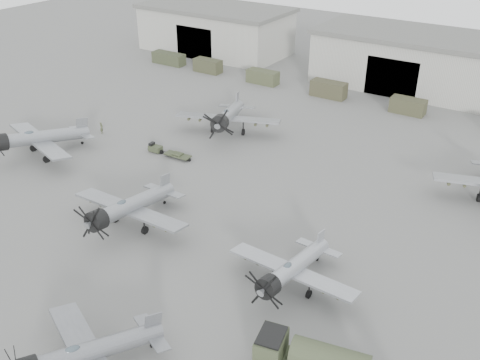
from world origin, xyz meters
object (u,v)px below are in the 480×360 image
object	(u,v)px
aircraft_near_1	(82,354)
aircraft_mid_2	(291,270)
ground_crew	(102,128)
aircraft_far_0	(227,116)
fuel_tanker	(313,358)
aircraft_mid_1	(127,208)
aircraft_mid_0	(36,139)
tug_trailer	(164,151)

from	to	relation	value
aircraft_near_1	aircraft_mid_2	bearing A→B (deg)	88.49
ground_crew	aircraft_near_1	bearing A→B (deg)	-159.35
aircraft_mid_2	aircraft_near_1	bearing A→B (deg)	-113.17
aircraft_far_0	fuel_tanker	world-z (taller)	aircraft_far_0
fuel_tanker	ground_crew	size ratio (longest dim) A/B	5.16
aircraft_mid_2	ground_crew	xyz separation A→B (m)	(-35.95, 14.02, -1.26)
aircraft_mid_1	aircraft_mid_0	bearing A→B (deg)	164.09
tug_trailer	aircraft_mid_0	bearing A→B (deg)	-147.37
fuel_tanker	aircraft_mid_0	bearing A→B (deg)	152.81
aircraft_mid_1	tug_trailer	size ratio (longest dim) A/B	2.12
aircraft_mid_1	ground_crew	size ratio (longest dim) A/B	7.94
tug_trailer	ground_crew	distance (m)	11.02
aircraft_near_1	aircraft_mid_1	world-z (taller)	aircraft_mid_1
aircraft_mid_2	aircraft_far_0	bearing A→B (deg)	135.71
aircraft_mid_0	aircraft_mid_1	bearing A→B (deg)	1.34
aircraft_near_1	aircraft_mid_0	bearing A→B (deg)	170.12
aircraft_mid_1	aircraft_near_1	bearing A→B (deg)	-56.46
aircraft_mid_0	fuel_tanker	xyz separation A→B (m)	(42.59, -11.77, -0.71)
aircraft_mid_0	aircraft_mid_1	world-z (taller)	aircraft_mid_0
aircraft_near_1	fuel_tanker	xyz separation A→B (m)	(12.60, 8.21, -0.33)
aircraft_mid_2	fuel_tanker	bearing A→B (deg)	-49.94
aircraft_far_0	tug_trailer	size ratio (longest dim) A/B	2.32
aircraft_mid_2	aircraft_mid_0	bearing A→B (deg)	174.77
aircraft_mid_0	aircraft_far_0	size ratio (longest dim) A/B	0.98
aircraft_near_1	ground_crew	world-z (taller)	aircraft_near_1
aircraft_far_0	aircraft_mid_2	bearing A→B (deg)	-67.85
aircraft_near_1	ground_crew	size ratio (longest dim) A/B	7.01
aircraft_far_0	aircraft_near_1	bearing A→B (deg)	-90.36
aircraft_mid_1	fuel_tanker	world-z (taller)	aircraft_mid_1
ground_crew	aircraft_mid_1	bearing A→B (deg)	-151.80
aircraft_mid_0	aircraft_far_0	world-z (taller)	aircraft_far_0
aircraft_near_1	fuel_tanker	size ratio (longest dim) A/B	1.36
fuel_tanker	ground_crew	distance (m)	46.40
aircraft_mid_1	aircraft_mid_2	xyz separation A→B (m)	(17.20, 0.55, -0.24)
aircraft_mid_0	fuel_tanker	size ratio (longest dim) A/B	1.65
aircraft_mid_0	aircraft_mid_1	xyz separation A→B (m)	(19.96, -5.35, -0.14)
aircraft_mid_0	tug_trailer	size ratio (longest dim) A/B	2.27
aircraft_mid_1	aircraft_mid_2	bearing A→B (deg)	0.91
aircraft_far_0	ground_crew	size ratio (longest dim) A/B	8.69
tug_trailer	ground_crew	size ratio (longest dim) A/B	3.74
aircraft_mid_1	ground_crew	xyz separation A→B (m)	(-18.74, 14.57, -1.50)
aircraft_mid_0	aircraft_mid_2	size ratio (longest dim) A/B	1.19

